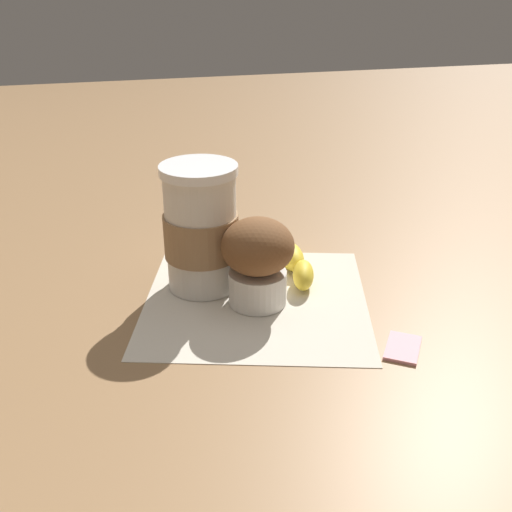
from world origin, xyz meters
name	(u,v)px	position (x,y,z in m)	size (l,w,h in m)	color
ground_plane	(256,300)	(0.00, 0.00, 0.00)	(3.00, 3.00, 0.00)	#936D47
paper_napkin	(256,299)	(0.00, 0.00, 0.00)	(0.25, 0.25, 0.00)	beige
coffee_cup	(201,229)	(-0.05, 0.05, 0.07)	(0.09, 0.09, 0.15)	silver
muffin	(261,258)	(0.00, -0.01, 0.06)	(0.08, 0.08, 0.10)	white
banana	(274,250)	(0.05, 0.09, 0.02)	(0.09, 0.20, 0.03)	yellow
sugar_packet	(403,346)	(0.12, -0.13, 0.00)	(0.05, 0.03, 0.01)	pink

